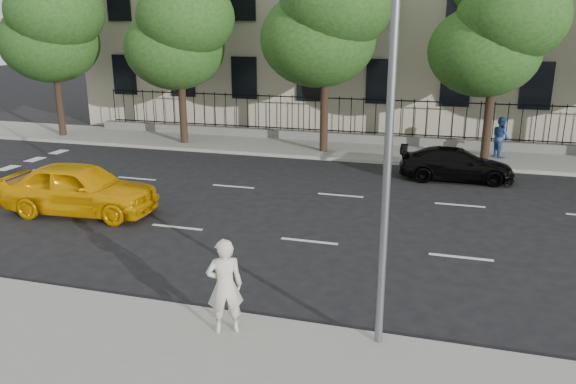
{
  "coord_description": "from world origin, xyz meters",
  "views": [
    {
      "loc": [
        3.42,
        -11.47,
        5.71
      ],
      "look_at": [
        -0.75,
        3.0,
        1.21
      ],
      "focal_mm": 35.0,
      "sensor_mm": 36.0,
      "label": 1
    }
  ],
  "objects_px": {
    "street_light": "(396,60)",
    "black_sedan": "(456,164)",
    "yellow_taxi": "(80,188)",
    "woman_near": "(225,286)"
  },
  "relations": [
    {
      "from": "yellow_taxi",
      "to": "black_sedan",
      "type": "relative_size",
      "value": 1.13
    },
    {
      "from": "street_light",
      "to": "yellow_taxi",
      "type": "height_order",
      "value": "street_light"
    },
    {
      "from": "black_sedan",
      "to": "woman_near",
      "type": "distance_m",
      "value": 13.62
    },
    {
      "from": "black_sedan",
      "to": "woman_near",
      "type": "height_order",
      "value": "woman_near"
    },
    {
      "from": "black_sedan",
      "to": "yellow_taxi",
      "type": "bearing_deg",
      "value": 119.98
    },
    {
      "from": "street_light",
      "to": "woman_near",
      "type": "relative_size",
      "value": 4.33
    },
    {
      "from": "street_light",
      "to": "black_sedan",
      "type": "bearing_deg",
      "value": 83.7
    },
    {
      "from": "street_light",
      "to": "yellow_taxi",
      "type": "distance_m",
      "value": 11.8
    },
    {
      "from": "yellow_taxi",
      "to": "street_light",
      "type": "bearing_deg",
      "value": -118.79
    },
    {
      "from": "street_light",
      "to": "woman_near",
      "type": "xyz_separation_m",
      "value": [
        -2.81,
        -0.97,
        -4.07
      ]
    }
  ]
}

